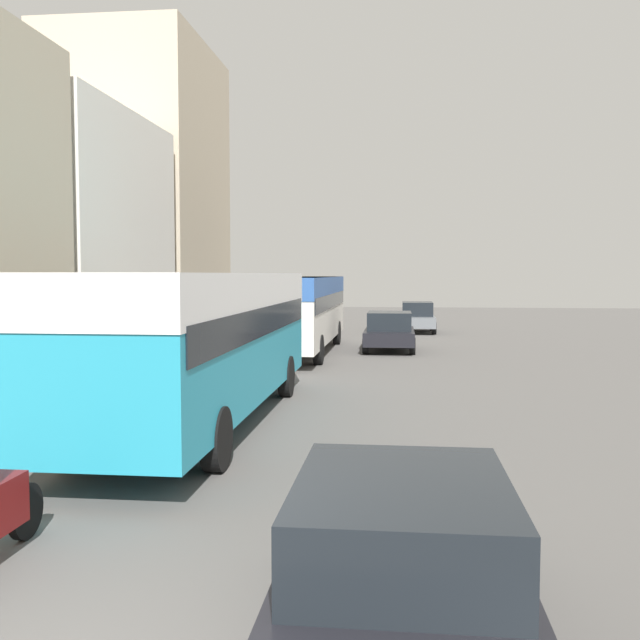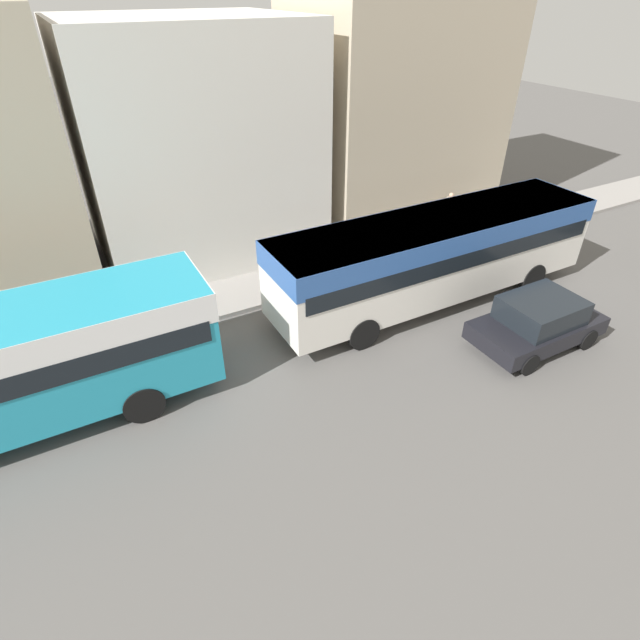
# 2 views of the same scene
# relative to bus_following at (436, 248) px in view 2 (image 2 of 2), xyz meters

# --- Properties ---
(building_far_terrace) EXTENTS (6.90, 7.77, 8.02)m
(building_far_terrace) POSITION_rel_bus_following_xyz_m (-7.82, -5.21, 2.12)
(building_far_terrace) COLOR silver
(building_far_terrace) RESTS_ON ground_plane
(building_end_row) EXTENTS (6.04, 7.94, 12.71)m
(building_end_row) POSITION_rel_bus_following_xyz_m (-7.39, 3.29, 4.47)
(building_end_row) COLOR #BCAD93
(building_end_row) RESTS_ON ground_plane
(bus_following) EXTENTS (2.60, 11.13, 2.89)m
(bus_following) POSITION_rel_bus_following_xyz_m (0.00, 0.00, 0.00)
(bus_following) COLOR silver
(bus_following) RESTS_ON ground_plane
(car_crossing) EXTENTS (1.97, 3.84, 1.53)m
(car_crossing) POSITION_rel_bus_following_xyz_m (3.43, 1.05, -1.10)
(car_crossing) COLOR black
(car_crossing) RESTS_ON ground_plane
(pedestrian_near_curb) EXTENTS (0.37, 0.37, 1.62)m
(pedestrian_near_curb) POSITION_rel_bus_following_xyz_m (-3.87, 4.03, -0.91)
(pedestrian_near_curb) COLOR #232838
(pedestrian_near_curb) RESTS_ON sidewalk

